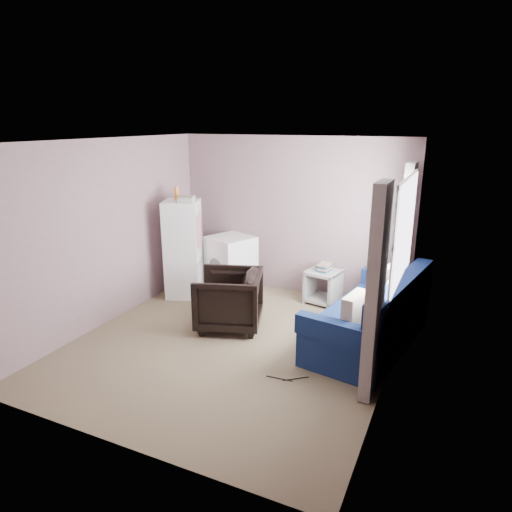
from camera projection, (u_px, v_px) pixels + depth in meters
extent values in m
cube|color=#7C6D51|center=(233.00, 344.00, 5.80)|extent=(3.80, 4.20, 0.02)
cube|color=silver|center=(230.00, 140.00, 5.08)|extent=(3.80, 4.20, 0.02)
cube|color=gray|center=(293.00, 216.00, 7.27)|extent=(3.80, 0.02, 2.50)
cube|color=gray|center=(107.00, 314.00, 3.60)|extent=(3.80, 0.02, 2.50)
cube|color=gray|center=(107.00, 233.00, 6.20)|extent=(0.02, 4.20, 2.50)
cube|color=gray|center=(396.00, 269.00, 4.67)|extent=(0.02, 4.20, 2.50)
cube|color=white|center=(405.00, 231.00, 5.22)|extent=(0.01, 1.60, 1.20)
imported|color=black|center=(229.00, 297.00, 6.15)|extent=(1.01, 1.05, 0.86)
cube|color=white|center=(183.00, 249.00, 7.18)|extent=(0.69, 0.69, 1.54)
cube|color=slate|center=(200.00, 261.00, 7.23)|extent=(0.19, 0.46, 0.02)
cube|color=slate|center=(202.00, 231.00, 7.28)|extent=(0.03, 0.03, 0.44)
cube|color=white|center=(199.00, 231.00, 7.06)|extent=(0.14, 0.35, 0.53)
cylinder|color=orange|center=(177.00, 193.00, 6.98)|extent=(0.09, 0.09, 0.21)
cube|color=#B2B2A8|center=(186.00, 199.00, 6.86)|extent=(0.31, 0.33, 0.08)
cube|color=white|center=(231.00, 264.00, 7.51)|extent=(0.84, 0.84, 0.91)
cube|color=slate|center=(230.00, 239.00, 7.37)|extent=(0.77, 0.76, 0.05)
cylinder|color=slate|center=(215.00, 267.00, 7.29)|extent=(0.28, 0.13, 0.30)
cube|color=#A09E9D|center=(324.00, 272.00, 6.95)|extent=(0.54, 0.54, 0.04)
cube|color=#A09E9D|center=(323.00, 298.00, 7.08)|extent=(0.54, 0.54, 0.04)
cube|color=#A09E9D|center=(311.00, 284.00, 7.14)|extent=(0.13, 0.47, 0.52)
cube|color=#A09E9D|center=(336.00, 289.00, 6.90)|extent=(0.13, 0.47, 0.52)
cube|color=navy|center=(324.00, 270.00, 6.94)|extent=(0.19, 0.25, 0.03)
cube|color=tan|center=(325.00, 268.00, 6.93)|extent=(0.18, 0.24, 0.03)
cube|color=navy|center=(324.00, 266.00, 6.94)|extent=(0.21, 0.26, 0.03)
cube|color=tan|center=(324.00, 264.00, 6.91)|extent=(0.17, 0.24, 0.03)
cube|color=navy|center=(368.00, 327.00, 5.72)|extent=(1.27, 2.13, 0.44)
cube|color=navy|center=(401.00, 299.00, 5.39)|extent=(0.53, 2.01, 0.49)
cube|color=navy|center=(337.00, 331.00, 4.86)|extent=(0.96, 0.31, 0.22)
cube|color=navy|center=(395.00, 281.00, 6.39)|extent=(0.96, 0.31, 0.22)
cube|color=beige|center=(354.00, 313.00, 5.06)|extent=(0.21, 0.46, 0.44)
cube|color=beige|center=(392.00, 281.00, 6.08)|extent=(0.21, 0.46, 0.44)
cube|color=#A09E9D|center=(359.00, 311.00, 5.62)|extent=(0.31, 0.40, 0.02)
cube|color=silver|center=(371.00, 304.00, 5.50)|extent=(0.13, 0.37, 0.24)
cube|color=white|center=(394.00, 282.00, 5.43)|extent=(0.14, 1.70, 0.04)
cube|color=white|center=(399.00, 280.00, 5.40)|extent=(0.02, 1.68, 0.05)
cube|color=white|center=(404.00, 231.00, 5.23)|extent=(0.02, 1.68, 0.05)
cube|color=white|center=(409.00, 178.00, 5.06)|extent=(0.02, 1.68, 0.05)
cube|color=white|center=(393.00, 248.00, 4.53)|extent=(0.02, 0.05, 1.20)
cube|color=white|center=(400.00, 236.00, 5.00)|extent=(0.02, 0.05, 1.20)
cube|color=white|center=(407.00, 226.00, 5.46)|extent=(0.02, 0.05, 1.20)
cube|color=white|center=(412.00, 218.00, 5.93)|extent=(0.02, 0.05, 1.20)
cube|color=beige|center=(375.00, 293.00, 4.44)|extent=(0.12, 0.46, 2.18)
cube|color=beige|center=(405.00, 242.00, 6.32)|extent=(0.12, 0.46, 2.18)
cylinder|color=black|center=(296.00, 379.00, 4.98)|extent=(0.24, 0.20, 0.01)
cylinder|color=black|center=(279.00, 379.00, 4.99)|extent=(0.30, 0.03, 0.01)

